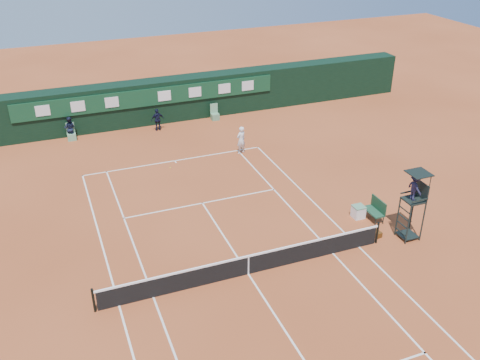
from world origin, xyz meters
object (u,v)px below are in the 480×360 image
tennis_net (248,264)px  player (241,140)px  cooler (358,212)px  player_bench (376,209)px  umpire_chair (415,192)px

tennis_net → player: player is taller
tennis_net → cooler: (6.84, 2.24, -0.18)m
cooler → player: player is taller
cooler → player_bench: bearing=-31.7°
tennis_net → umpire_chair: 8.25m
tennis_net → cooler: tennis_net is taller
tennis_net → player_bench: size_ratio=10.75×
tennis_net → umpire_chair: bearing=-1.1°
umpire_chair → cooler: size_ratio=5.30×
tennis_net → player: (4.16, 11.46, 0.38)m
tennis_net → umpire_chair: size_ratio=3.77×
player_bench → cooler: player_bench is taller
player → player_bench: bearing=89.5°
umpire_chair → cooler: umpire_chair is taller
umpire_chair → player_bench: umpire_chair is taller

